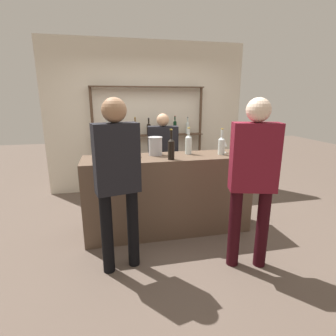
{
  "coord_description": "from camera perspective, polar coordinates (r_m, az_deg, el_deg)",
  "views": [
    {
      "loc": [
        -0.7,
        -3.23,
        1.77
      ],
      "look_at": [
        0.0,
        0.0,
        0.89
      ],
      "focal_mm": 28.0,
      "sensor_mm": 36.0,
      "label": 1
    }
  ],
  "objects": [
    {
      "name": "wine_glass",
      "position": [
        3.67,
        12.26,
        5.1
      ],
      "size": [
        0.07,
        0.07,
        0.16
      ],
      "color": "silver",
      "rests_on": "bar_counter"
    },
    {
      "name": "counter_bottle_1",
      "position": [
        3.52,
        4.48,
        5.3
      ],
      "size": [
        0.09,
        0.09,
        0.35
      ],
      "color": "silver",
      "rests_on": "bar_counter"
    },
    {
      "name": "server_behind_counter",
      "position": [
        4.33,
        -1.1,
        3.13
      ],
      "size": [
        0.52,
        0.29,
        1.54
      ],
      "rotation": [
        0.0,
        0.0,
        -1.72
      ],
      "color": "black",
      "rests_on": "ground_plane"
    },
    {
      "name": "counter_bottle_2",
      "position": [
        3.18,
        0.7,
        4.37
      ],
      "size": [
        0.08,
        0.08,
        0.37
      ],
      "color": "black",
      "rests_on": "bar_counter"
    },
    {
      "name": "ice_bucket",
      "position": [
        3.45,
        -2.77,
        4.81
      ],
      "size": [
        0.19,
        0.19,
        0.24
      ],
      "color": "#B2B2B7",
      "rests_on": "bar_counter"
    },
    {
      "name": "back_shelf",
      "position": [
        5.01,
        -4.23,
        9.46
      ],
      "size": [
        2.09,
        0.18,
        1.98
      ],
      "color": "#4C3828",
      "rests_on": "ground_plane"
    },
    {
      "name": "counter_bottle_0",
      "position": [
        3.55,
        11.57,
        4.97
      ],
      "size": [
        0.09,
        0.09,
        0.35
      ],
      "color": "silver",
      "rests_on": "bar_counter"
    },
    {
      "name": "cork_jar",
      "position": [
        3.39,
        -7.82,
        3.59
      ],
      "size": [
        0.13,
        0.13,
        0.14
      ],
      "color": "silver",
      "rests_on": "bar_counter"
    },
    {
      "name": "customer_right",
      "position": [
        2.75,
        18.04,
        -0.93
      ],
      "size": [
        0.49,
        0.31,
        1.78
      ],
      "rotation": [
        0.0,
        0.0,
        1.31
      ],
      "color": "black",
      "rests_on": "ground_plane"
    },
    {
      "name": "ground_plane",
      "position": [
        3.75,
        0.0,
        -13.22
      ],
      "size": [
        16.0,
        16.0,
        0.0
      ],
      "primitive_type": "plane",
      "color": "brown"
    },
    {
      "name": "customer_left",
      "position": [
        2.61,
        -10.98,
        -1.09
      ],
      "size": [
        0.46,
        0.28,
        1.78
      ],
      "rotation": [
        0.0,
        0.0,
        1.8
      ],
      "color": "black",
      "rests_on": "ground_plane"
    },
    {
      "name": "back_wall",
      "position": [
        5.18,
        -4.53,
        10.8
      ],
      "size": [
        3.78,
        0.12,
        2.8
      ],
      "primitive_type": "cube",
      "color": "beige",
      "rests_on": "ground_plane"
    },
    {
      "name": "bar_counter",
      "position": [
        3.53,
        0.0,
        -5.73
      ],
      "size": [
        2.18,
        0.58,
        1.04
      ],
      "primitive_type": "cube",
      "color": "brown",
      "rests_on": "ground_plane"
    }
  ]
}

